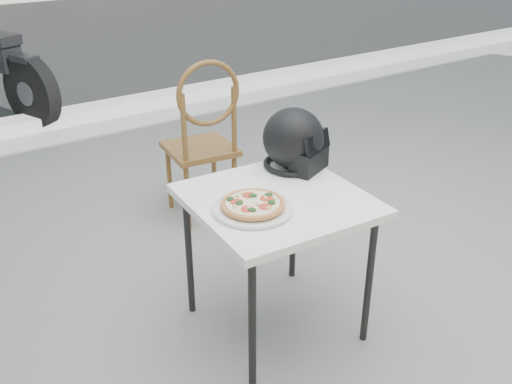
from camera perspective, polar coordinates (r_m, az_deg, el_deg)
ground at (r=3.23m, az=2.73°, el=-7.01°), size 80.00×80.00×0.00m
curb at (r=5.66m, az=-15.97°, el=7.73°), size 30.00×0.25×0.12m
cafe_table_main at (r=2.46m, az=2.10°, el=-1.78°), size 0.76×0.76×0.68m
plate at (r=2.31m, az=-0.32°, el=-1.65°), size 0.36×0.36×0.02m
pizza at (r=2.30m, az=-0.32°, el=-1.17°), size 0.32×0.32×0.03m
helmet at (r=2.67m, az=3.92°, el=5.03°), size 0.37×0.38×0.29m
cafe_chair_main at (r=3.45m, az=-5.25°, el=5.93°), size 0.44×0.44×1.04m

